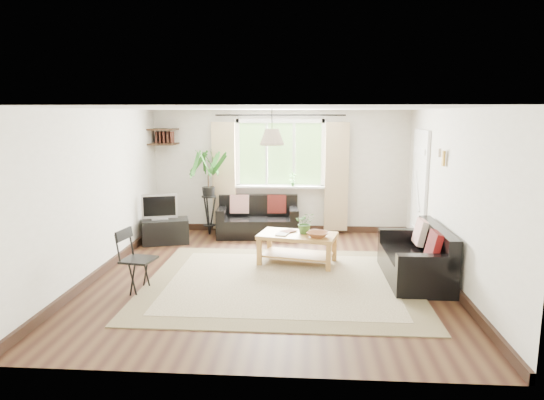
# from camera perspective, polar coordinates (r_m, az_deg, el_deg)

# --- Properties ---
(floor) EXTENTS (5.50, 5.50, 0.00)m
(floor) POSITION_cam_1_polar(r_m,az_deg,el_deg) (7.15, -0.22, -8.88)
(floor) COLOR black
(floor) RESTS_ON ground
(ceiling) EXTENTS (5.50, 5.50, 0.00)m
(ceiling) POSITION_cam_1_polar(r_m,az_deg,el_deg) (6.76, -0.24, 10.73)
(ceiling) COLOR white
(ceiling) RESTS_ON floor
(wall_back) EXTENTS (5.00, 0.02, 2.40)m
(wall_back) POSITION_cam_1_polar(r_m,az_deg,el_deg) (9.57, 0.97, 3.36)
(wall_back) COLOR beige
(wall_back) RESTS_ON floor
(wall_front) EXTENTS (5.00, 0.02, 2.40)m
(wall_front) POSITION_cam_1_polar(r_m,az_deg,el_deg) (4.18, -2.99, -5.57)
(wall_front) COLOR beige
(wall_front) RESTS_ON floor
(wall_left) EXTENTS (0.02, 5.50, 2.40)m
(wall_left) POSITION_cam_1_polar(r_m,az_deg,el_deg) (7.46, -19.75, 0.83)
(wall_left) COLOR beige
(wall_left) RESTS_ON floor
(wall_right) EXTENTS (0.02, 5.50, 2.40)m
(wall_right) POSITION_cam_1_polar(r_m,az_deg,el_deg) (7.12, 20.26, 0.38)
(wall_right) COLOR beige
(wall_right) RESTS_ON floor
(rug) EXTENTS (3.74, 3.21, 0.02)m
(rug) POSITION_cam_1_polar(r_m,az_deg,el_deg) (6.88, 1.10, -9.57)
(rug) COLOR beige
(rug) RESTS_ON floor
(window) EXTENTS (2.50, 0.16, 2.16)m
(window) POSITION_cam_1_polar(r_m,az_deg,el_deg) (9.50, 0.96, 5.43)
(window) COLOR white
(window) RESTS_ON wall_back
(door) EXTENTS (0.06, 0.96, 2.06)m
(door) POSITION_cam_1_polar(r_m,az_deg,el_deg) (8.77, 16.93, 0.97)
(door) COLOR silver
(door) RESTS_ON wall_right
(corner_shelf) EXTENTS (0.50, 0.50, 0.34)m
(corner_shelf) POSITION_cam_1_polar(r_m,az_deg,el_deg) (9.65, -12.67, 7.28)
(corner_shelf) COLOR black
(corner_shelf) RESTS_ON wall_back
(pendant_lamp) EXTENTS (0.36, 0.36, 0.54)m
(pendant_lamp) POSITION_cam_1_polar(r_m,az_deg,el_deg) (7.16, 0.00, 7.90)
(pendant_lamp) COLOR beige
(pendant_lamp) RESTS_ON ceiling
(wall_sconce) EXTENTS (0.12, 0.12, 0.28)m
(wall_sconce) POSITION_cam_1_polar(r_m,az_deg,el_deg) (7.33, 19.34, 4.95)
(wall_sconce) COLOR beige
(wall_sconce) RESTS_ON wall_right
(sofa_back) EXTENTS (1.59, 0.87, 0.72)m
(sofa_back) POSITION_cam_1_polar(r_m,az_deg,el_deg) (9.30, -1.67, -2.08)
(sofa_back) COLOR black
(sofa_back) RESTS_ON floor
(sofa_right) EXTENTS (1.57, 0.80, 0.74)m
(sofa_right) POSITION_cam_1_polar(r_m,az_deg,el_deg) (7.16, 16.43, -6.19)
(sofa_right) COLOR black
(sofa_right) RESTS_ON floor
(coffee_table) EXTENTS (1.29, 0.88, 0.48)m
(coffee_table) POSITION_cam_1_polar(r_m,az_deg,el_deg) (7.63, 3.01, -5.75)
(coffee_table) COLOR olive
(coffee_table) RESTS_ON floor
(table_plant) EXTENTS (0.33, 0.29, 0.34)m
(table_plant) POSITION_cam_1_polar(r_m,az_deg,el_deg) (7.56, 3.92, -2.71)
(table_plant) COLOR #365F26
(table_plant) RESTS_ON coffee_table
(bowl) EXTENTS (0.43, 0.43, 0.08)m
(bowl) POSITION_cam_1_polar(r_m,az_deg,el_deg) (7.39, 5.43, -4.06)
(bowl) COLOR brown
(bowl) RESTS_ON coffee_table
(book_a) EXTENTS (0.22, 0.27, 0.02)m
(book_a) POSITION_cam_1_polar(r_m,az_deg,el_deg) (7.54, 0.61, -3.97)
(book_a) COLOR silver
(book_a) RESTS_ON coffee_table
(book_b) EXTENTS (0.28, 0.28, 0.02)m
(book_b) POSITION_cam_1_polar(r_m,az_deg,el_deg) (7.74, 1.54, -3.57)
(book_b) COLOR brown
(book_b) RESTS_ON coffee_table
(tv_stand) EXTENTS (0.92, 0.68, 0.44)m
(tv_stand) POSITION_cam_1_polar(r_m,az_deg,el_deg) (9.04, -12.41, -3.60)
(tv_stand) COLOR black
(tv_stand) RESTS_ON floor
(tv) EXTENTS (0.66, 0.38, 0.48)m
(tv) POSITION_cam_1_polar(r_m,az_deg,el_deg) (8.97, -13.10, -0.72)
(tv) COLOR #A5A5AA
(tv) RESTS_ON tv_stand
(palm_stand) EXTENTS (0.82, 0.82, 1.65)m
(palm_stand) POSITION_cam_1_polar(r_m,az_deg,el_deg) (9.42, -7.47, 0.86)
(palm_stand) COLOR black
(palm_stand) RESTS_ON floor
(folding_chair) EXTENTS (0.50, 0.50, 0.83)m
(folding_chair) POSITION_cam_1_polar(r_m,az_deg,el_deg) (6.67, -15.40, -6.91)
(folding_chair) COLOR black
(folding_chair) RESTS_ON floor
(sill_plant) EXTENTS (0.14, 0.10, 0.27)m
(sill_plant) POSITION_cam_1_polar(r_m,az_deg,el_deg) (9.46, 2.44, 2.44)
(sill_plant) COLOR #2D6023
(sill_plant) RESTS_ON window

